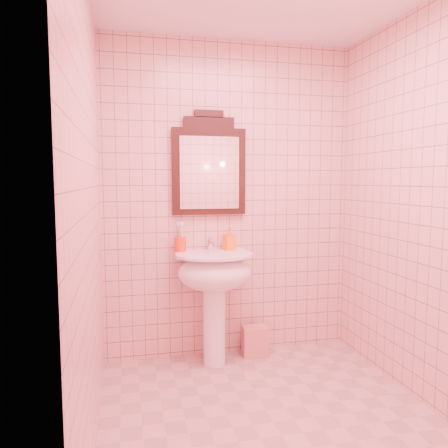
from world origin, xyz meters
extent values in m
plane|color=tan|center=(0.00, 0.00, 0.00)|extent=(2.20, 2.20, 0.00)
cube|color=#E5A9A0|center=(0.00, 1.10, 1.25)|extent=(2.00, 0.02, 2.50)
cylinder|color=white|center=(-0.17, 0.88, 0.35)|extent=(0.17, 0.17, 0.70)
ellipsoid|color=white|center=(-0.17, 0.86, 0.72)|extent=(0.56, 0.46, 0.28)
cube|color=white|center=(-0.17, 1.03, 0.83)|extent=(0.56, 0.15, 0.05)
cylinder|color=white|center=(-0.17, 0.86, 0.85)|extent=(0.58, 0.58, 0.02)
cylinder|color=white|center=(-0.17, 1.03, 0.91)|extent=(0.04, 0.04, 0.09)
cylinder|color=white|center=(-0.17, 0.97, 0.94)|extent=(0.02, 0.10, 0.02)
cylinder|color=white|center=(-0.17, 0.92, 0.93)|extent=(0.02, 0.02, 0.04)
cube|color=white|center=(-0.17, 1.04, 0.96)|extent=(0.02, 0.07, 0.01)
cube|color=black|center=(-0.17, 1.08, 1.48)|extent=(0.58, 0.05, 0.67)
cube|color=black|center=(-0.17, 1.08, 1.86)|extent=(0.39, 0.05, 0.08)
cube|color=black|center=(-0.17, 1.08, 1.92)|extent=(0.22, 0.05, 0.06)
cube|color=white|center=(-0.17, 1.05, 1.47)|extent=(0.47, 0.01, 0.56)
cylinder|color=red|center=(-0.41, 1.03, 0.92)|extent=(0.09, 0.09, 0.11)
cylinder|color=silver|center=(-0.39, 1.03, 0.97)|extent=(0.01, 0.01, 0.21)
cylinder|color=#338CD8|center=(-0.40, 1.05, 0.97)|extent=(0.01, 0.01, 0.21)
cylinder|color=#E5334C|center=(-0.42, 1.04, 0.97)|extent=(0.01, 0.01, 0.21)
cylinder|color=#3FBF59|center=(-0.42, 1.02, 0.97)|extent=(0.01, 0.01, 0.21)
cylinder|color=#D8CC4C|center=(-0.40, 1.01, 0.97)|extent=(0.01, 0.01, 0.21)
imported|color=orange|center=(-0.02, 1.01, 0.95)|extent=(0.10, 0.10, 0.18)
cube|color=#C37374|center=(0.18, 0.96, 0.12)|extent=(0.21, 0.15, 0.24)
camera|label=1|loc=(-0.83, -2.30, 1.41)|focal=35.00mm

